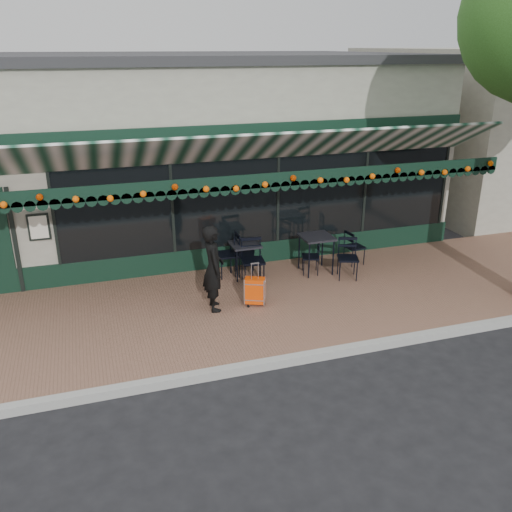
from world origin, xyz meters
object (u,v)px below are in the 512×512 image
object	(u,v)px
cafe_table_b	(245,247)
chair_a_front	(348,259)
chair_a_left	(310,257)
suitcase	(255,291)
cafe_table_a	(317,240)
chair_b_right	(244,254)
woman	(213,268)
chair_a_right	(354,247)
chair_b_front	(253,261)
chair_b_left	(228,255)

from	to	relation	value
cafe_table_b	chair_a_front	xyz separation A→B (m)	(2.09, -0.77, -0.24)
cafe_table_b	chair_a_left	world-z (taller)	chair_a_left
cafe_table_b	suitcase	bearing A→B (deg)	-99.19
cafe_table_a	chair_b_right	bearing A→B (deg)	166.75
woman	suitcase	distance (m)	0.96
chair_a_right	chair_a_left	bearing A→B (deg)	91.55
chair_a_left	chair_b_front	xyz separation A→B (m)	(-1.37, -0.11, 0.11)
cafe_table_a	cafe_table_b	xyz separation A→B (m)	(-1.57, 0.24, -0.08)
woman	cafe_table_a	size ratio (longest dim) A/B	1.98
chair_a_left	chair_b_right	xyz separation A→B (m)	(-1.40, 0.41, 0.08)
chair_a_front	chair_b_left	world-z (taller)	chair_b_left
cafe_table_a	chair_a_front	xyz separation A→B (m)	(0.52, -0.53, -0.31)
cafe_table_a	chair_b_left	distance (m)	1.97
chair_a_left	chair_b_left	xyz separation A→B (m)	(-1.76, 0.43, 0.10)
cafe_table_a	cafe_table_b	world-z (taller)	cafe_table_a
cafe_table_b	chair_b_front	distance (m)	0.44
chair_a_left	chair_a_right	size ratio (longest dim) A/B	0.94
suitcase	chair_a_right	distance (m)	3.14
woman	chair_b_left	xyz separation A→B (m)	(0.68, 1.47, -0.35)
suitcase	chair_b_left	size ratio (longest dim) A/B	0.90
suitcase	chair_b_left	distance (m)	1.58
woman	chair_b_front	bearing A→B (deg)	-45.96
cafe_table_a	chair_a_left	bearing A→B (deg)	-163.89
chair_a_left	chair_b_left	world-z (taller)	chair_b_left
chair_a_left	chair_a_front	distance (m)	0.83
suitcase	chair_a_left	bearing A→B (deg)	59.01
cafe_table_b	chair_a_right	xyz separation A→B (m)	(2.61, -0.07, -0.28)
cafe_table_b	chair_a_right	size ratio (longest dim) A/B	0.94
chair_a_front	chair_b_left	bearing A→B (deg)	178.58
chair_b_front	chair_b_left	bearing A→B (deg)	132.85
woman	chair_a_front	size ratio (longest dim) A/B	1.88
chair_a_right	chair_a_front	xyz separation A→B (m)	(-0.52, -0.70, 0.04)
chair_a_right	chair_b_left	size ratio (longest dim) A/B	0.84
chair_b_left	woman	bearing A→B (deg)	-22.41
chair_b_left	chair_b_right	world-z (taller)	chair_b_left
suitcase	cafe_table_b	world-z (taller)	suitcase
chair_a_left	chair_b_left	distance (m)	1.81
chair_b_front	suitcase	bearing A→B (deg)	-98.06
chair_a_front	chair_a_right	bearing A→B (deg)	72.42
suitcase	chair_a_left	xyz separation A→B (m)	(1.65, 1.13, 0.09)
cafe_table_b	chair_b_left	bearing A→B (deg)	155.78
chair_a_left	chair_a_front	size ratio (longest dim) A/B	0.85
chair_a_right	chair_b_front	size ratio (longest dim) A/B	0.83
chair_a_left	suitcase	bearing A→B (deg)	-37.96
woman	chair_b_right	world-z (taller)	woman
cafe_table_a	woman	bearing A→B (deg)	-157.43
suitcase	woman	bearing A→B (deg)	-162.39
cafe_table_a	chair_a_left	xyz separation A→B (m)	(-0.15, -0.04, -0.38)
woman	chair_a_right	distance (m)	3.86
cafe_table_a	chair_a_front	bearing A→B (deg)	-45.66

